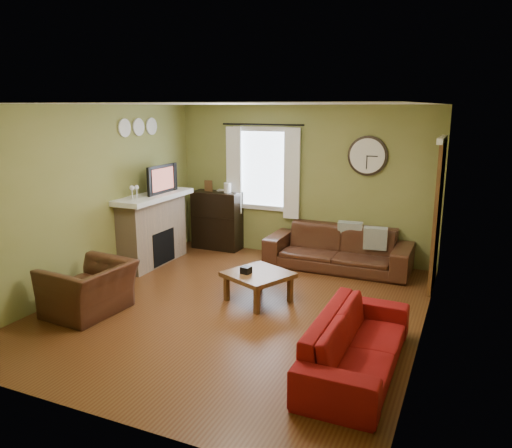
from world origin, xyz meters
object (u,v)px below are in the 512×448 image
at_px(bookshelf, 217,220).
at_px(coffee_table, 258,287).
at_px(sofa_brown, 338,248).
at_px(sofa_red, 357,343).
at_px(armchair, 89,289).

distance_m(bookshelf, coffee_table, 2.72).
bearing_deg(sofa_brown, bookshelf, 173.64).
bearing_deg(sofa_brown, sofa_red, -71.91).
relative_size(bookshelf, coffee_table, 1.40).
xyz_separation_m(bookshelf, armchair, (-0.07, -3.30, -0.21)).
bearing_deg(sofa_brown, armchair, -128.49).
bearing_deg(armchair, sofa_red, 93.52).
relative_size(sofa_red, armchair, 1.96).
bearing_deg(armchair, sofa_brown, 145.39).
relative_size(sofa_red, coffee_table, 2.58).
height_order(bookshelf, coffee_table, bookshelf).
distance_m(armchair, coffee_table, 2.18).
bearing_deg(armchair, bookshelf, -177.40).
xyz_separation_m(sofa_red, armchair, (-3.42, 0.02, 0.04)).
relative_size(bookshelf, sofa_red, 0.54).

